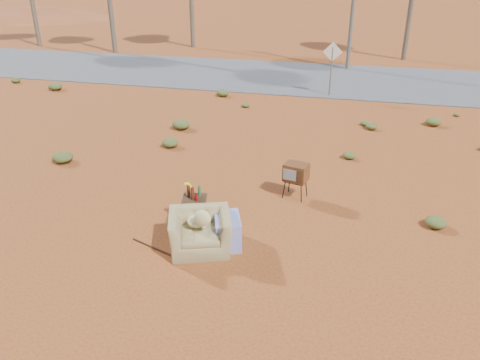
# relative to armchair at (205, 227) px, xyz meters

# --- Properties ---
(ground) EXTENTS (140.00, 140.00, 0.00)m
(ground) POSITION_rel_armchair_xyz_m (-0.01, 0.13, -0.48)
(ground) COLOR #98501E
(ground) RESTS_ON ground
(highway) EXTENTS (140.00, 7.00, 0.04)m
(highway) POSITION_rel_armchair_xyz_m (-0.01, 15.13, -0.46)
(highway) COLOR #565659
(highway) RESTS_ON ground
(dirt_mound) EXTENTS (26.00, 18.00, 2.00)m
(dirt_mound) POSITION_rel_armchair_xyz_m (-30.01, 34.13, -0.48)
(dirt_mound) COLOR #975224
(dirt_mound) RESTS_ON ground
(armchair) EXTENTS (1.51, 1.29, 1.02)m
(armchair) POSITION_rel_armchair_xyz_m (0.00, 0.00, 0.00)
(armchair) COLOR #968351
(armchair) RESTS_ON ground
(tv_unit) EXTENTS (0.62, 0.54, 0.86)m
(tv_unit) POSITION_rel_armchair_xyz_m (1.40, 2.59, 0.16)
(tv_unit) COLOR black
(tv_unit) RESTS_ON ground
(side_table) EXTENTS (0.59, 0.59, 0.99)m
(side_table) POSITION_rel_armchair_xyz_m (-0.48, 0.69, 0.25)
(side_table) COLOR #382714
(side_table) RESTS_ON ground
(rusty_bar) EXTENTS (1.39, 0.55, 0.04)m
(rusty_bar) POSITION_rel_armchair_xyz_m (-0.83, -0.34, -0.46)
(rusty_bar) COLOR #482713
(rusty_bar) RESTS_ON ground
(road_sign) EXTENTS (0.78, 0.06, 2.19)m
(road_sign) POSITION_rel_armchair_xyz_m (1.49, 12.13, 1.02)
(road_sign) COLOR brown
(road_sign) RESTS_ON ground
(scrub_patch) EXTENTS (17.49, 8.07, 0.33)m
(scrub_patch) POSITION_rel_armchair_xyz_m (-0.84, 4.54, -0.34)
(scrub_patch) COLOR #4A5625
(scrub_patch) RESTS_ON ground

